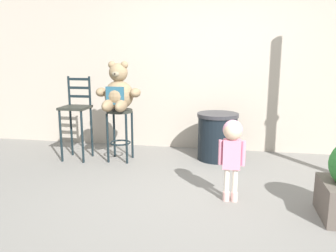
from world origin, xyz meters
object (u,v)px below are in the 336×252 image
at_px(teddy_bear, 118,92).
at_px(bar_chair_empty, 76,113).
at_px(bar_stool_with_teddy, 120,125).
at_px(child_walking, 232,143).
at_px(trash_bin, 217,136).

bearing_deg(teddy_bear, bar_chair_empty, 179.69).
bearing_deg(bar_stool_with_teddy, child_walking, -35.94).
bearing_deg(bar_stool_with_teddy, trash_bin, 12.79).
bearing_deg(trash_bin, bar_stool_with_teddy, -167.21).
height_order(teddy_bear, bar_chair_empty, teddy_bear).
relative_size(trash_bin, bar_chair_empty, 0.57).
bearing_deg(bar_stool_with_teddy, bar_chair_empty, -177.43).
xyz_separation_m(bar_stool_with_teddy, bar_chair_empty, (-0.63, -0.03, 0.16)).
distance_m(child_walking, trash_bin, 1.47).
bearing_deg(trash_bin, teddy_bear, -165.93).
distance_m(trash_bin, bar_chair_empty, 2.04).
relative_size(child_walking, trash_bin, 1.26).
bearing_deg(trash_bin, bar_chair_empty, -170.41).
relative_size(bar_stool_with_teddy, trash_bin, 1.09).
xyz_separation_m(bar_stool_with_teddy, teddy_bear, (0.00, -0.03, 0.46)).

